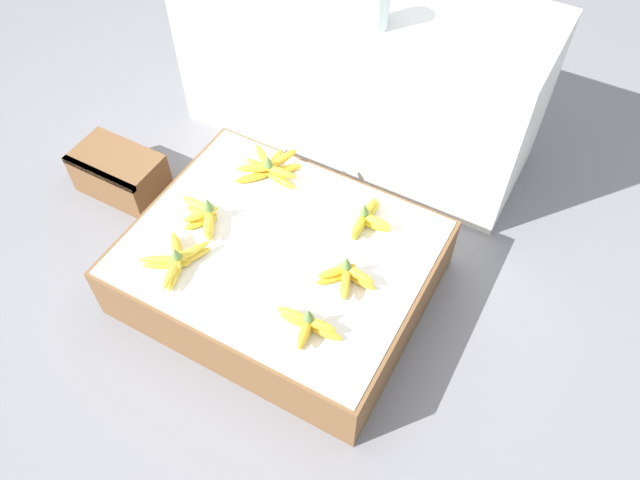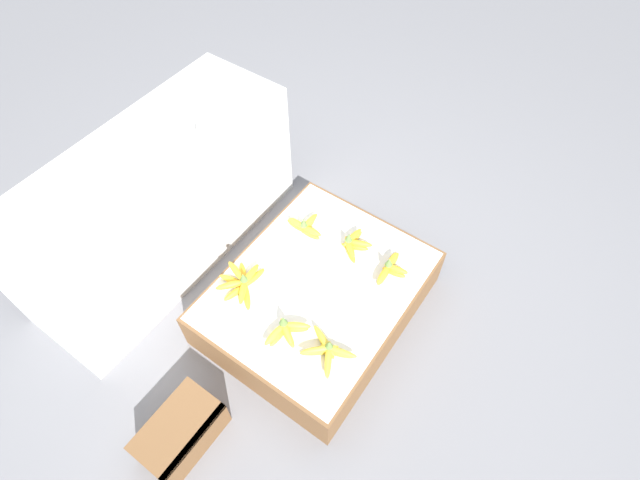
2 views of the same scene
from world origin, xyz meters
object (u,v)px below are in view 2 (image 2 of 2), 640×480
(wooden_crate, at_px, (181,433))
(glass_jar, at_px, (185,140))
(banana_bunch_back_midleft, at_px, (305,226))
(foam_tray_white, at_px, (131,163))
(banana_bunch_front_midleft, at_px, (390,268))
(banana_bunch_middle_midleft, at_px, (353,244))
(banana_bunch_back_left, at_px, (241,282))
(banana_bunch_middle_left, at_px, (286,331))
(banana_bunch_front_left, at_px, (327,351))

(wooden_crate, relative_size, glass_jar, 2.33)
(banana_bunch_back_midleft, relative_size, glass_jar, 1.38)
(foam_tray_white, bearing_deg, banana_bunch_front_midleft, -67.22)
(banana_bunch_middle_midleft, xyz_separation_m, banana_bunch_back_left, (-0.48, 0.30, -0.00))
(foam_tray_white, bearing_deg, banana_bunch_back_left, -90.85)
(banana_bunch_middle_left, height_order, foam_tray_white, foam_tray_white)
(banana_bunch_back_left, relative_size, foam_tray_white, 0.88)
(banana_bunch_back_midleft, height_order, foam_tray_white, foam_tray_white)
(banana_bunch_back_midleft, bearing_deg, wooden_crate, -173.10)
(banana_bunch_back_left, distance_m, foam_tray_white, 0.71)
(banana_bunch_front_left, xyz_separation_m, foam_tray_white, (0.06, 1.07, 0.45))
(banana_bunch_front_midleft, relative_size, banana_bunch_middle_left, 1.15)
(banana_bunch_middle_left, relative_size, banana_bunch_back_midleft, 0.93)
(banana_bunch_front_left, bearing_deg, banana_bunch_front_midleft, -0.89)
(banana_bunch_middle_left, height_order, banana_bunch_back_midleft, banana_bunch_middle_left)
(banana_bunch_front_midleft, relative_size, foam_tray_white, 0.81)
(banana_bunch_back_left, height_order, glass_jar, glass_jar)
(wooden_crate, bearing_deg, banana_bunch_front_left, -29.86)
(banana_bunch_front_left, height_order, glass_jar, glass_jar)
(banana_bunch_middle_left, relative_size, foam_tray_white, 0.71)
(banana_bunch_back_left, bearing_deg, banana_bunch_front_left, -95.35)
(banana_bunch_front_left, bearing_deg, banana_bunch_back_midleft, 44.01)
(banana_bunch_middle_left, bearing_deg, banana_bunch_front_midleft, -20.88)
(banana_bunch_middle_left, xyz_separation_m, banana_bunch_middle_midleft, (0.56, 0.02, -0.00))
(wooden_crate, relative_size, banana_bunch_middle_midleft, 1.85)
(wooden_crate, bearing_deg, banana_bunch_front_midleft, -17.46)
(banana_bunch_middle_midleft, relative_size, banana_bunch_back_left, 0.79)
(wooden_crate, distance_m, glass_jar, 1.23)
(foam_tray_white, bearing_deg, banana_bunch_back_midleft, -54.76)
(wooden_crate, distance_m, banana_bunch_front_left, 0.70)
(banana_bunch_back_left, bearing_deg, banana_bunch_back_midleft, -6.61)
(banana_bunch_middle_midleft, height_order, foam_tray_white, foam_tray_white)
(banana_bunch_front_left, xyz_separation_m, banana_bunch_middle_midleft, (0.53, 0.21, 0.00))
(banana_bunch_front_left, relative_size, banana_bunch_front_midleft, 1.06)
(banana_bunch_front_left, height_order, banana_bunch_back_left, banana_bunch_back_left)
(banana_bunch_front_midleft, distance_m, glass_jar, 1.09)
(banana_bunch_front_left, bearing_deg, banana_bunch_middle_left, 98.24)
(banana_bunch_front_left, bearing_deg, banana_bunch_middle_midleft, 22.03)
(banana_bunch_middle_midleft, relative_size, banana_bunch_back_midleft, 0.92)
(glass_jar, bearing_deg, foam_tray_white, 142.11)
(banana_bunch_middle_midleft, distance_m, foam_tray_white, 1.07)
(banana_bunch_front_midleft, bearing_deg, wooden_crate, 162.54)
(banana_bunch_front_midleft, relative_size, banana_bunch_middle_midleft, 1.16)
(wooden_crate, xyz_separation_m, banana_bunch_middle_left, (0.56, -0.14, 0.19))
(wooden_crate, xyz_separation_m, banana_bunch_middle_midleft, (1.11, -0.12, 0.19))
(banana_bunch_front_midleft, relative_size, banana_bunch_back_midleft, 1.07)
(banana_bunch_front_left, distance_m, banana_bunch_back_midleft, 0.67)
(banana_bunch_front_midleft, relative_size, glass_jar, 1.47)
(banana_bunch_middle_left, bearing_deg, wooden_crate, 165.96)
(banana_bunch_back_midleft, bearing_deg, banana_bunch_front_left, -135.99)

